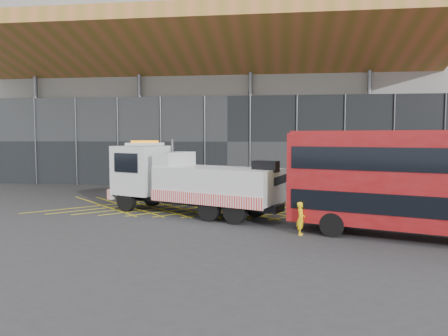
# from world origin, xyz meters

# --- Properties ---
(ground_plane) EXTENTS (120.00, 120.00, 0.00)m
(ground_plane) POSITION_xyz_m (0.00, 0.00, 0.00)
(ground_plane) COLOR #2D2D2F
(road_markings) EXTENTS (26.36, 7.16, 0.01)m
(road_markings) POSITION_xyz_m (4.80, 0.00, 0.01)
(road_markings) COLOR gold
(road_markings) RESTS_ON ground_plane
(construction_building) EXTENTS (55.00, 23.97, 18.00)m
(construction_building) POSITION_xyz_m (1.92, 18.40, 8.98)
(construction_building) COLOR gray
(construction_building) RESTS_ON ground_plane
(recovery_truck) EXTENTS (11.92, 6.83, 4.28)m
(recovery_truck) POSITION_xyz_m (1.34, -2.28, 1.98)
(recovery_truck) COLOR black
(recovery_truck) RESTS_ON ground_plane
(bus_towed) EXTENTS (11.81, 6.43, 4.73)m
(bus_towed) POSITION_xyz_m (12.87, -7.22, 2.62)
(bus_towed) COLOR maroon
(bus_towed) RESTS_ON ground_plane
(worker) EXTENTS (0.42, 0.59, 1.51)m
(worker) POSITION_xyz_m (7.63, -6.90, 0.76)
(worker) COLOR yellow
(worker) RESTS_ON ground_plane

